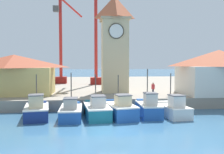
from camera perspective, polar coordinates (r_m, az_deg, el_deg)
name	(u,v)px	position (r m, az deg, el deg)	size (l,w,h in m)	color
ground_plane	(114,129)	(20.78, 0.38, -11.31)	(300.00, 300.00, 0.00)	#386689
quay_wharf	(97,87)	(47.75, -3.18, -2.15)	(120.00, 40.00, 1.23)	gray
fishing_boat_far_left	(37,110)	(25.41, -16.08, -6.94)	(2.75, 4.87, 4.06)	navy
fishing_boat_left_outer	(71,111)	(24.56, -8.91, -7.36)	(2.08, 4.80, 4.22)	#2356A8
fishing_boat_left_inner	(97,110)	(24.83, -3.37, -7.08)	(2.60, 5.42, 4.04)	#196B7F
fishing_boat_mid_left	(120,109)	(24.78, 1.81, -6.98)	(2.93, 5.12, 3.97)	#2356A8
fishing_boat_center	(149,108)	(25.61, 7.96, -6.66)	(2.01, 4.45, 4.55)	#2356A8
fishing_boat_mid_right	(173,109)	(25.87, 13.15, -6.80)	(2.56, 4.53, 4.12)	silver
clock_tower	(115,42)	(34.51, 0.58, 7.72)	(3.80, 3.80, 14.10)	beige
warehouse_left	(14,74)	(34.09, -20.52, 0.61)	(9.58, 5.94, 4.86)	tan
warehouse_right	(218,72)	(34.77, 22.16, 1.12)	(9.21, 6.97, 5.44)	silver
port_crane_near	(96,37)	(46.10, -3.53, 8.65)	(2.00, 7.63, 21.06)	maroon
port_crane_far	(62,50)	(48.75, -10.93, 5.76)	(4.98, 8.98, 15.59)	maroon
dock_worker_near_tower	(153,89)	(30.49, 8.93, -2.63)	(0.34, 0.22, 1.62)	#33333D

